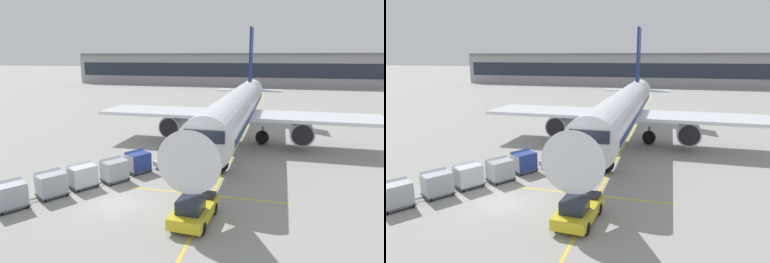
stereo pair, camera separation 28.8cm
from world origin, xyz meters
The scene contains 18 objects.
ground_plane centered at (0.00, 0.00, 0.00)m, with size 600.00×600.00×0.00m, color gray.
parked_airplane centered at (5.91, 18.53, 4.02)m, with size 31.88×42.42×14.50m.
belt_loader centered at (1.61, 8.76, 0.87)m, with size 4.31×4.88×3.07m.
baggage_cart_lead centered at (-1.15, 6.44, 1.00)m, with size 2.41×2.74×1.91m.
baggage_cart_second centered at (-2.10, 3.88, 1.00)m, with size 2.41×2.74×1.91m.
baggage_cart_third centered at (-3.87, 2.01, 1.00)m, with size 2.41×2.74×1.91m.
baggage_cart_fourth centered at (-5.10, -0.13, 1.00)m, with size 2.41×2.74×1.91m.
baggage_cart_fifth centered at (-6.45, -2.62, 1.00)m, with size 2.41×2.74×1.91m.
pushback_tug centered at (6.02, -1.27, 0.83)m, with size 2.35×4.52×1.83m.
ground_crew_by_loader centered at (-1.30, 5.96, 1.00)m, with size 0.55×0.35×1.74m.
ground_crew_by_carts centered at (-1.72, 6.71, 1.00)m, with size 0.43×0.46×1.74m.
ground_crew_marshaller centered at (1.62, 5.89, 1.00)m, with size 0.41×0.49×1.74m.
safety_cone_engine_keepout centered at (0.77, 15.56, 0.30)m, with size 0.54×0.54×0.62m.
safety_cone_wingtip centered at (-1.21, 15.63, 0.37)m, with size 0.67×0.67×0.76m.
safety_cone_nose_mark centered at (-1.82, 14.25, 0.36)m, with size 0.65×0.65×0.73m.
apron_guidance_line_lead_in centered at (6.29, 17.81, 0.00)m, with size 0.20×110.00×0.01m.
apron_guidance_line_stop_bar centered at (5.91, 2.98, 0.00)m, with size 12.00×0.20×0.01m.
terminal_building centered at (-9.39, 105.26, 5.54)m, with size 109.23×18.93×11.18m.
Camera 1 is at (10.84, -19.97, 10.11)m, focal length 31.54 mm.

